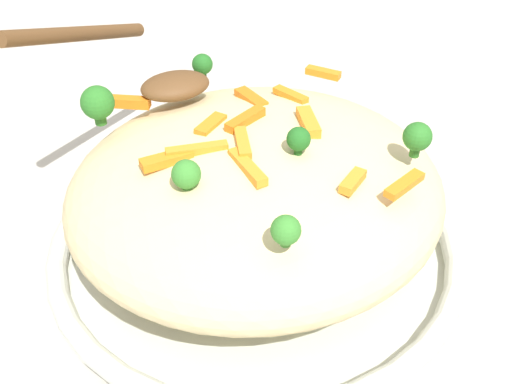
# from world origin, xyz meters

# --- Properties ---
(ground_plane) EXTENTS (2.40, 2.40, 0.00)m
(ground_plane) POSITION_xyz_m (0.00, 0.00, 0.00)
(ground_plane) COLOR beige
(serving_bowl) EXTENTS (0.33, 0.33, 0.04)m
(serving_bowl) POSITION_xyz_m (0.00, 0.00, 0.02)
(serving_bowl) COLOR silver
(serving_bowl) RESTS_ON ground_plane
(pasta_mound) EXTENTS (0.29, 0.27, 0.10)m
(pasta_mound) POSITION_xyz_m (0.00, 0.00, 0.08)
(pasta_mound) COLOR beige
(pasta_mound) RESTS_ON serving_bowl
(carrot_piece_0) EXTENTS (0.01, 0.04, 0.01)m
(carrot_piece_0) POSITION_xyz_m (0.02, 0.03, 0.13)
(carrot_piece_0) COLOR orange
(carrot_piece_0) RESTS_ON pasta_mound
(carrot_piece_1) EXTENTS (0.02, 0.04, 0.01)m
(carrot_piece_1) POSITION_xyz_m (-0.04, 0.00, 0.13)
(carrot_piece_1) COLOR orange
(carrot_piece_1) RESTS_ON pasta_mound
(carrot_piece_2) EXTENTS (0.03, 0.02, 0.01)m
(carrot_piece_2) POSITION_xyz_m (-0.04, 0.07, 0.12)
(carrot_piece_2) COLOR orange
(carrot_piece_2) RESTS_ON pasta_mound
(carrot_piece_3) EXTENTS (0.04, 0.02, 0.01)m
(carrot_piece_3) POSITION_xyz_m (-0.00, -0.02, 0.13)
(carrot_piece_3) COLOR orange
(carrot_piece_3) RESTS_ON pasta_mound
(carrot_piece_4) EXTENTS (0.04, 0.01, 0.01)m
(carrot_piece_4) POSITION_xyz_m (0.04, -0.00, 0.13)
(carrot_piece_4) COLOR orange
(carrot_piece_4) RESTS_ON pasta_mound
(carrot_piece_5) EXTENTS (0.03, 0.03, 0.01)m
(carrot_piece_5) POSITION_xyz_m (0.02, -0.03, 0.13)
(carrot_piece_5) COLOR orange
(carrot_piece_5) RESTS_ON pasta_mound
(carrot_piece_6) EXTENTS (0.02, 0.03, 0.01)m
(carrot_piece_6) POSITION_xyz_m (-0.02, -0.06, 0.12)
(carrot_piece_6) COLOR orange
(carrot_piece_6) RESTS_ON pasta_mound
(carrot_piece_7) EXTENTS (0.04, 0.03, 0.01)m
(carrot_piece_7) POSITION_xyz_m (0.07, -0.09, 0.12)
(carrot_piece_7) COLOR orange
(carrot_piece_7) RESTS_ON pasta_mound
(carrot_piece_8) EXTENTS (0.04, 0.02, 0.01)m
(carrot_piece_8) POSITION_xyz_m (-0.07, 0.09, 0.12)
(carrot_piece_8) COLOR orange
(carrot_piece_8) RESTS_ON pasta_mound
(carrot_piece_9) EXTENTS (0.02, 0.03, 0.01)m
(carrot_piece_9) POSITION_xyz_m (-0.05, -0.05, 0.12)
(carrot_piece_9) COLOR orange
(carrot_piece_9) RESTS_ON pasta_mound
(carrot_piece_10) EXTENTS (0.02, 0.04, 0.01)m
(carrot_piece_10) POSITION_xyz_m (0.01, 0.01, 0.13)
(carrot_piece_10) COLOR orange
(carrot_piece_10) RESTS_ON pasta_mound
(carrot_piece_11) EXTENTS (0.03, 0.03, 0.01)m
(carrot_piece_11) POSITION_xyz_m (-0.10, -0.08, 0.12)
(carrot_piece_11) COLOR orange
(carrot_piece_11) RESTS_ON pasta_mound
(carrot_piece_12) EXTENTS (0.04, 0.01, 0.01)m
(carrot_piece_12) POSITION_xyz_m (0.07, -0.00, 0.13)
(carrot_piece_12) COLOR orange
(carrot_piece_12) RESTS_ON pasta_mound
(broccoli_floret_0) EXTENTS (0.02, 0.02, 0.03)m
(broccoli_floret_0) POSITION_xyz_m (-0.10, 0.06, 0.13)
(broccoli_floret_0) COLOR #296820
(broccoli_floret_0) RESTS_ON pasta_mound
(broccoli_floret_1) EXTENTS (0.02, 0.02, 0.02)m
(broccoli_floret_1) POSITION_xyz_m (0.00, -0.11, 0.13)
(broccoli_floret_1) COLOR #205B1C
(broccoli_floret_1) RESTS_ON pasta_mound
(broccoli_floret_2) EXTENTS (0.02, 0.02, 0.02)m
(broccoli_floret_2) POSITION_xyz_m (-0.02, 0.03, 0.14)
(broccoli_floret_2) COLOR #205B1C
(broccoli_floret_2) RESTS_ON pasta_mound
(broccoli_floret_3) EXTENTS (0.02, 0.02, 0.02)m
(broccoli_floret_3) POSITION_xyz_m (0.03, 0.10, 0.13)
(broccoli_floret_3) COLOR #377928
(broccoli_floret_3) RESTS_ON pasta_mound
(broccoli_floret_4) EXTENTS (0.02, 0.02, 0.02)m
(broccoli_floret_4) POSITION_xyz_m (0.06, 0.03, 0.13)
(broccoli_floret_4) COLOR #377928
(broccoli_floret_4) RESTS_ON pasta_mound
(broccoli_floret_5) EXTENTS (0.03, 0.03, 0.03)m
(broccoli_floret_5) POSITION_xyz_m (0.10, -0.07, 0.14)
(broccoli_floret_5) COLOR #296820
(broccoli_floret_5) RESTS_ON pasta_mound
(serving_spoon) EXTENTS (0.15, 0.14, 0.07)m
(serving_spoon) POSITION_xyz_m (0.06, -0.11, 0.14)
(serving_spoon) COLOR brown
(serving_spoon) RESTS_ON pasta_mound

